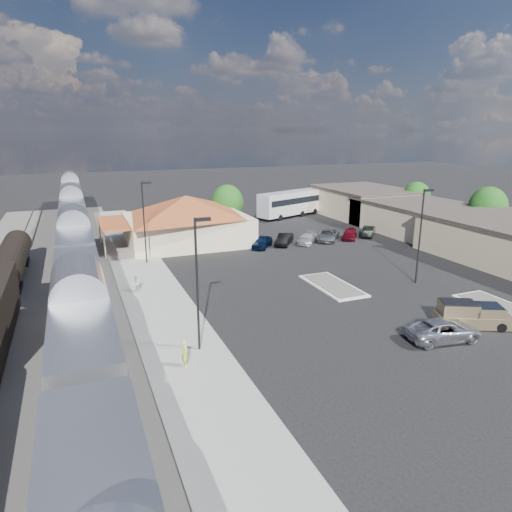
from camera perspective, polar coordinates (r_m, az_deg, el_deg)
name	(u,v)px	position (r m, az deg, el deg)	size (l,w,h in m)	color
ground	(305,299)	(39.93, 6.09, -5.40)	(280.00, 280.00, 0.00)	black
railbed	(44,300)	(43.33, -25.01, -5.04)	(16.00, 100.00, 0.12)	#4C4944
platform	(153,294)	(41.72, -12.72, -4.65)	(5.50, 92.00, 0.18)	gray
passenger_train	(76,248)	(48.77, -21.57, 0.97)	(3.00, 104.00, 5.55)	silver
station_depot	(186,219)	(59.40, -8.71, 4.56)	(18.35, 12.24, 6.20)	beige
buildings_east	(439,221)	(66.76, 21.92, 4.06)	(14.40, 51.40, 4.80)	#C6B28C
traffic_island_south	(332,285)	(43.42, 9.54, -3.66)	(3.30, 7.50, 0.21)	silver
traffic_island_north	(502,308)	(42.70, 28.37, -5.70)	(3.30, 7.50, 0.21)	silver
lamp_plat_s	(198,274)	(29.08, -7.23, -2.30)	(1.08, 0.25, 9.00)	black
lamp_plat_n	(145,216)	(50.12, -13.75, 4.87)	(1.08, 0.25, 9.00)	black
lamp_lot	(421,228)	(45.26, 19.98, 3.28)	(1.08, 0.25, 9.00)	black
tree_east_b	(488,207)	(69.21, 27.01, 5.50)	(4.94, 4.94, 6.96)	#382314
tree_east_c	(416,197)	(79.07, 19.39, 7.01)	(4.41, 4.41, 6.21)	#382314
tree_depot	(227,202)	(66.97, -3.62, 6.70)	(4.71, 4.71, 6.63)	#382314
pickup_truck	(473,315)	(37.78, 25.54, -6.71)	(5.64, 4.12, 1.84)	#95805C
suv	(443,330)	(34.59, 22.35, -8.59)	(2.46, 5.35, 1.49)	#AFB1B8
coach_bus	(291,202)	(77.72, 4.41, 6.73)	(13.46, 7.52, 4.27)	white
person_a	(185,353)	(28.66, -8.85, -11.92)	(0.64, 0.42, 1.75)	#C1D442
person_b	(136,283)	(42.11, -14.80, -3.34)	(0.76, 0.59, 1.56)	silver
parked_car_a	(262,242)	(56.84, 0.78, 1.78)	(1.75, 4.34, 1.48)	#0B1B3B
parked_car_b	(284,239)	(58.38, 3.57, 2.12)	(1.56, 4.46, 1.47)	black
parked_car_c	(308,238)	(59.55, 6.48, 2.25)	(1.90, 4.67, 1.36)	silver
parked_car_d	(328,235)	(61.34, 8.98, 2.61)	(2.46, 5.33, 1.48)	gray
parked_car_e	(350,234)	(62.77, 11.64, 2.77)	(1.73, 4.30, 1.47)	maroon
parked_car_f	(368,232)	(64.82, 13.86, 2.99)	(1.47, 4.21, 1.39)	black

